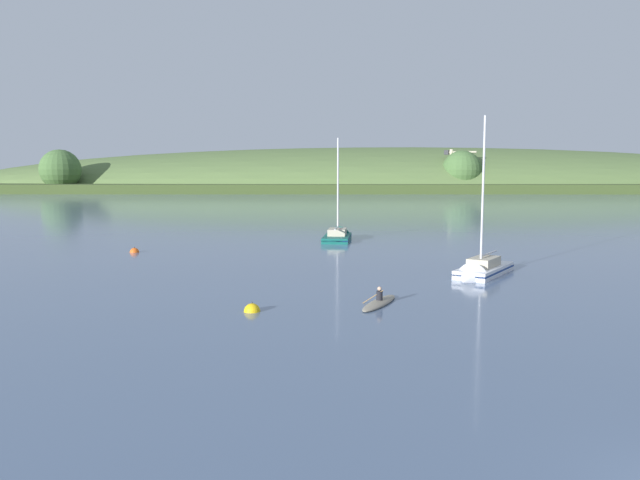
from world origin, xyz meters
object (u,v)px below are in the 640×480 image
object	(u,v)px
dockside_crane	(452,172)
mooring_buoy_foreground	(252,311)
mooring_buoy_midchannel	(135,252)
sailboat_midwater_white	(338,238)
canoe_with_paddler	(379,302)
sailboat_near_mooring	(480,273)

from	to	relation	value
dockside_crane	mooring_buoy_foreground	bearing A→B (deg)	-83.98
mooring_buoy_midchannel	dockside_crane	bearing A→B (deg)	68.95
sailboat_midwater_white	canoe_with_paddler	distance (m)	30.17
dockside_crane	canoe_with_paddler	world-z (taller)	dockside_crane
sailboat_midwater_white	canoe_with_paddler	size ratio (longest dim) A/B	2.73
sailboat_near_mooring	mooring_buoy_foreground	bearing A→B (deg)	-20.59
sailboat_midwater_white	sailboat_near_mooring	bearing A→B (deg)	-152.46
canoe_with_paddler	mooring_buoy_foreground	bearing A→B (deg)	-50.21
sailboat_midwater_white	mooring_buoy_foreground	bearing A→B (deg)	177.11
mooring_buoy_foreground	sailboat_near_mooring	bearing A→B (deg)	35.20
sailboat_midwater_white	mooring_buoy_midchannel	size ratio (longest dim) A/B	13.34
mooring_buoy_midchannel	canoe_with_paddler	bearing A→B (deg)	-47.64
sailboat_midwater_white	mooring_buoy_midchannel	xyz separation A→B (m)	(-17.70, -9.78, -0.16)
canoe_with_paddler	mooring_buoy_midchannel	world-z (taller)	canoe_with_paddler
mooring_buoy_foreground	dockside_crane	bearing A→B (deg)	74.25
sailboat_near_mooring	canoe_with_paddler	size ratio (longest dim) A/B	2.68
canoe_with_paddler	mooring_buoy_midchannel	bearing A→B (deg)	-111.38
sailboat_near_mooring	sailboat_midwater_white	xyz separation A→B (m)	(-8.31, 21.98, -0.05)
sailboat_near_mooring	mooring_buoy_midchannel	size ratio (longest dim) A/B	13.08
sailboat_midwater_white	mooring_buoy_midchannel	bearing A→B (deg)	125.75
sailboat_near_mooring	mooring_buoy_foreground	distance (m)	16.81
mooring_buoy_foreground	sailboat_midwater_white	bearing A→B (deg)	80.28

